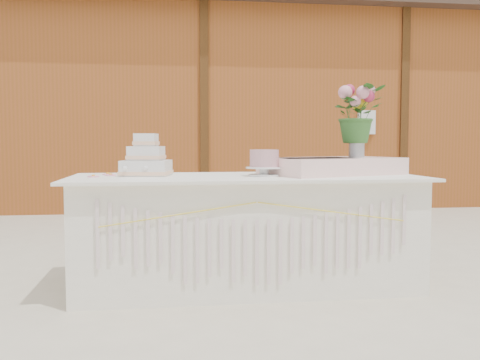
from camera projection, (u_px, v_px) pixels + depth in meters
The scene contains 9 objects.
ground at pixel (246, 285), 3.75m from camera, with size 80.00×80.00×0.00m, color beige.
barn at pixel (196, 105), 9.55m from camera, with size 12.60×4.60×3.30m.
cake_table at pixel (246, 231), 3.71m from camera, with size 2.40×1.00×0.77m.
wedding_cake at pixel (146, 161), 3.71m from camera, with size 0.38×0.38×0.29m.
pink_cake_stand at pixel (264, 161), 3.64m from camera, with size 0.25×0.25×0.18m.
satin_runner at pixel (332, 166), 3.85m from camera, with size 0.96×0.55×0.12m, color #FDD3CC.
flower_vase at pixel (357, 147), 3.87m from camera, with size 0.11×0.11×0.15m, color #BCBCC1.
bouquet at pixel (357, 107), 3.85m from camera, with size 0.37×0.32×0.42m, color #316428.
loose_flowers at pixel (102, 175), 3.65m from camera, with size 0.15×0.37×0.02m, color pink, non-canonical shape.
Camera 1 is at (-0.55, -3.64, 1.00)m, focal length 40.00 mm.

